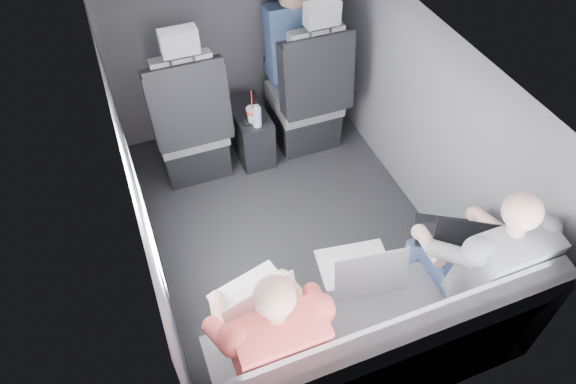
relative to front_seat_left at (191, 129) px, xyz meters
name	(u,v)px	position (x,y,z in m)	size (l,w,h in m)	color
floor	(293,232)	(0.45, -0.84, -0.40)	(2.60, 2.60, 0.00)	black
ceiling	(294,61)	(0.45, -0.84, 0.95)	(2.60, 2.60, 0.00)	#B2B2AD
panel_left	(140,202)	(-0.45, -0.84, 0.27)	(0.02, 2.60, 1.35)	#56565B
panel_right	(426,125)	(1.35, -0.84, 0.27)	(0.02, 2.60, 1.35)	#56565B
panel_front	(229,49)	(0.45, 0.46, 0.27)	(1.80, 0.02, 1.35)	#56565B
panel_back	(406,356)	(0.45, -2.14, 0.27)	(1.80, 0.02, 1.35)	#56565B
side_window	(146,213)	(-0.43, -1.14, 0.50)	(0.02, 0.75, 0.42)	white
seatbelt	(319,67)	(0.90, -0.17, 0.40)	(0.05, 0.01, 0.65)	black
front_seat_left	(191,129)	(0.00, 0.00, 0.00)	(0.52, 0.58, 1.26)	black
front_seat_right	(307,101)	(0.90, 0.00, 0.00)	(0.52, 0.58, 1.26)	black
center_console	(250,132)	(0.45, 0.04, -0.20)	(0.24, 0.48, 0.41)	black
rear_bench	(370,347)	(0.45, -1.90, -0.09)	(1.60, 0.57, 0.92)	slate
soda_cup	(252,114)	(0.44, -0.09, 0.07)	(0.09, 0.09, 0.27)	white
water_bottle	(257,116)	(0.45, -0.14, 0.08)	(0.06, 0.06, 0.18)	#99B6D0
laptop_white	(256,302)	(-0.05, -1.64, 0.24)	(0.42, 0.42, 0.27)	white
laptop_silver	(360,268)	(0.49, -1.64, 0.24)	(0.40, 0.37, 0.26)	#BABABF
laptop_black	(452,235)	(1.04, -1.63, 0.23)	(0.39, 0.43, 0.23)	black
passenger_rear_left	(269,335)	(-0.05, -1.81, 0.21)	(0.48, 0.60, 1.18)	#333438
passenger_rear_right	(476,261)	(1.06, -1.81, 0.22)	(0.49, 0.61, 1.20)	#31496D
passenger_front_right	(292,43)	(0.87, 0.26, 0.35)	(0.39, 0.39, 0.77)	#31496D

